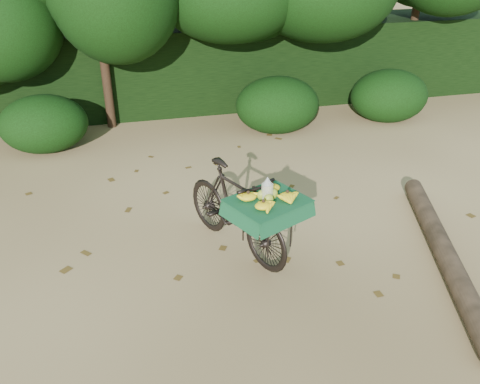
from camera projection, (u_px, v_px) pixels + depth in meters
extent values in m
plane|color=tan|center=(268.00, 254.00, 6.51)|extent=(80.00, 80.00, 0.00)
imported|color=black|center=(235.00, 209.00, 6.37)|extent=(1.29, 1.97, 1.15)
cube|color=black|center=(268.00, 202.00, 5.78)|extent=(0.59, 0.63, 0.03)
cube|color=#15512F|center=(268.00, 200.00, 5.77)|extent=(1.04, 0.98, 0.01)
ellipsoid|color=olive|center=(273.00, 194.00, 5.79)|extent=(0.11, 0.09, 0.12)
ellipsoid|color=olive|center=(262.00, 195.00, 5.76)|extent=(0.11, 0.09, 0.12)
ellipsoid|color=olive|center=(269.00, 199.00, 5.68)|extent=(0.11, 0.09, 0.12)
cylinder|color=#EAE5C6|center=(267.00, 191.00, 5.73)|extent=(0.13, 0.13, 0.17)
cylinder|color=brown|center=(444.00, 252.00, 6.32)|extent=(1.40, 3.47, 0.26)
cube|color=black|center=(188.00, 66.00, 11.48)|extent=(26.00, 1.80, 1.80)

